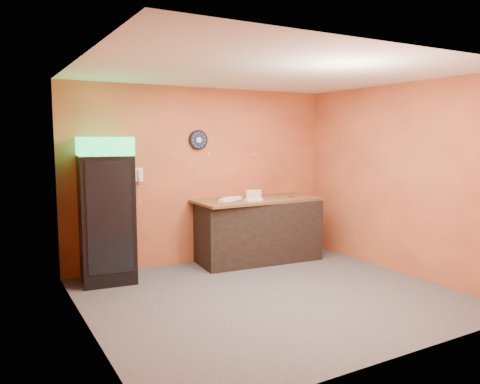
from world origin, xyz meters
TOP-DOWN VIEW (x-y plane):
  - floor at (0.00, 0.00)m, footprint 4.50×4.50m
  - back_wall at (0.00, 2.00)m, footprint 4.50×0.02m
  - left_wall at (-2.25, 0.00)m, footprint 0.02×4.00m
  - right_wall at (2.25, 0.00)m, footprint 0.02×4.00m
  - ceiling at (0.00, 0.00)m, footprint 4.50×4.00m
  - beverage_cooler at (-1.65, 1.60)m, footprint 0.78×0.79m
  - prep_counter at (0.76, 1.56)m, footprint 2.03×1.04m
  - wall_clock at (-0.10, 1.97)m, footprint 0.31×0.06m
  - wall_phone at (-1.09, 1.95)m, footprint 0.11×0.10m
  - butcher_paper at (0.76, 1.56)m, footprint 2.07×0.91m
  - sub_roll_stack at (0.65, 1.51)m, footprint 0.25×0.17m
  - wrapped_sandwich_left at (0.17, 1.49)m, footprint 0.32×0.21m
  - wrapped_sandwich_mid at (0.54, 1.33)m, footprint 0.28×0.11m
  - wrapped_sandwich_right at (0.33, 1.65)m, footprint 0.31×0.14m
  - kitchen_tool at (0.61, 1.70)m, footprint 0.05×0.05m

SIDE VIEW (x-z plane):
  - floor at x=0.00m, z-range 0.00..0.00m
  - prep_counter at x=0.76m, z-range 0.00..0.98m
  - beverage_cooler at x=-1.65m, z-range -0.02..2.00m
  - butcher_paper at x=0.76m, z-range 0.98..1.02m
  - wrapped_sandwich_mid at x=0.54m, z-range 1.02..1.06m
  - wrapped_sandwich_left at x=0.17m, z-range 1.02..1.07m
  - wrapped_sandwich_right at x=0.33m, z-range 1.02..1.07m
  - kitchen_tool at x=0.61m, z-range 1.02..1.08m
  - sub_roll_stack at x=0.65m, z-range 1.02..1.17m
  - back_wall at x=0.00m, z-range 0.00..2.80m
  - left_wall at x=-2.25m, z-range 0.00..2.80m
  - right_wall at x=2.25m, z-range 0.00..2.80m
  - wall_phone at x=-1.09m, z-range 1.36..1.56m
  - wall_clock at x=-0.10m, z-range 1.82..2.13m
  - ceiling at x=0.00m, z-range 2.79..2.81m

